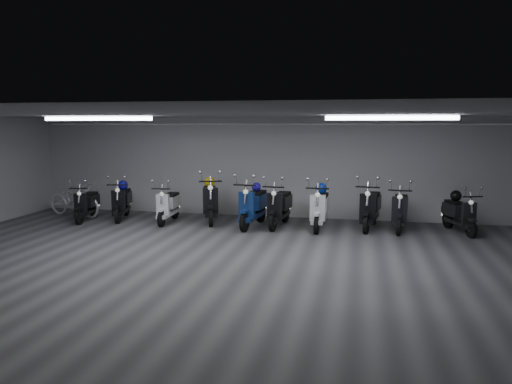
% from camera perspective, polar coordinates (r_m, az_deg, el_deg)
% --- Properties ---
extents(floor, '(14.00, 10.00, 0.01)m').
position_cam_1_polar(floor, '(9.25, -3.97, -8.59)').
color(floor, '#3D3D40').
rests_on(floor, ground).
extents(ceiling, '(14.00, 10.00, 0.01)m').
position_cam_1_polar(ceiling, '(8.87, -4.14, 9.09)').
color(ceiling, slate).
rests_on(ceiling, ground).
extents(back_wall, '(14.00, 0.01, 2.80)m').
position_cam_1_polar(back_wall, '(13.80, 1.72, 2.87)').
color(back_wall, '#A4A4A7').
rests_on(back_wall, ground).
extents(front_wall, '(14.00, 0.01, 2.80)m').
position_cam_1_polar(front_wall, '(4.47, -22.34, -8.63)').
color(front_wall, '#A4A4A7').
rests_on(front_wall, ground).
extents(fluor_strip_left, '(2.40, 0.18, 0.08)m').
position_cam_1_polar(fluor_strip_left, '(10.98, -18.00, 8.17)').
color(fluor_strip_left, white).
rests_on(fluor_strip_left, ceiling).
extents(fluor_strip_right, '(2.40, 0.18, 0.08)m').
position_cam_1_polar(fluor_strip_right, '(9.54, 15.43, 8.36)').
color(fluor_strip_right, white).
rests_on(fluor_strip_right, ceiling).
extents(conduit, '(13.60, 0.05, 0.05)m').
position_cam_1_polar(conduit, '(13.66, 1.68, 7.94)').
color(conduit, white).
rests_on(conduit, back_wall).
extents(scooter_0, '(0.80, 1.67, 1.19)m').
position_cam_1_polar(scooter_0, '(14.01, -19.21, -0.81)').
color(scooter_0, black).
rests_on(scooter_0, floor).
extents(scooter_1, '(1.03, 1.82, 1.29)m').
position_cam_1_polar(scooter_1, '(13.93, -15.43, -0.51)').
color(scooter_1, black).
rests_on(scooter_1, floor).
extents(scooter_2, '(0.64, 1.67, 1.22)m').
position_cam_1_polar(scooter_2, '(13.20, -10.24, -0.94)').
color(scooter_2, white).
rests_on(scooter_2, floor).
extents(scooter_3, '(1.25, 2.07, 1.46)m').
position_cam_1_polar(scooter_3, '(13.15, -5.40, -0.36)').
color(scooter_3, black).
rests_on(scooter_3, floor).
extents(scooter_4, '(0.86, 1.98, 1.43)m').
position_cam_1_polar(scooter_4, '(12.45, -0.35, -0.86)').
color(scooter_4, navy).
rests_on(scooter_4, floor).
extents(scooter_5, '(0.80, 1.89, 1.37)m').
position_cam_1_polar(scooter_5, '(12.50, 2.76, -0.99)').
color(scooter_5, black).
rests_on(scooter_5, floor).
extents(scooter_6, '(0.67, 1.87, 1.38)m').
position_cam_1_polar(scooter_6, '(12.30, 7.48, -1.17)').
color(scooter_6, silver).
rests_on(scooter_6, floor).
extents(scooter_7, '(0.93, 1.97, 1.41)m').
position_cam_1_polar(scooter_7, '(12.55, 13.25, -1.05)').
color(scooter_7, black).
rests_on(scooter_7, floor).
extents(scooter_8, '(0.80, 1.86, 1.34)m').
position_cam_1_polar(scooter_8, '(12.53, 16.53, -1.35)').
color(scooter_8, black).
rests_on(scooter_8, floor).
extents(scooter_9, '(1.02, 1.70, 1.20)m').
position_cam_1_polar(scooter_9, '(12.77, 22.74, -1.80)').
color(scooter_9, black).
rests_on(scooter_9, floor).
extents(bicycle, '(1.98, 1.14, 1.21)m').
position_cam_1_polar(bicycle, '(14.81, -20.50, -0.38)').
color(bicycle, silver).
rests_on(bicycle, floor).
extents(helmet_0, '(0.29, 0.29, 0.29)m').
position_cam_1_polar(helmet_0, '(12.51, 7.63, 0.41)').
color(helmet_0, '#0E2E9D').
rests_on(helmet_0, scooter_6).
extents(helmet_1, '(0.29, 0.29, 0.29)m').
position_cam_1_polar(helmet_1, '(13.38, -5.44, 1.16)').
color(helmet_1, '#DFB80D').
rests_on(helmet_1, scooter_3).
extents(helmet_2, '(0.23, 0.23, 0.23)m').
position_cam_1_polar(helmet_2, '(12.66, 0.04, 0.60)').
color(helmet_2, '#1C0E9F').
rests_on(helmet_2, scooter_4).
extents(helmet_3, '(0.27, 0.27, 0.27)m').
position_cam_1_polar(helmet_3, '(12.92, 22.33, -0.41)').
color(helmet_3, black).
rests_on(helmet_3, scooter_9).
extents(helmet_4, '(0.26, 0.26, 0.26)m').
position_cam_1_polar(helmet_4, '(14.12, -15.28, 0.79)').
color(helmet_4, '#100E9A').
rests_on(helmet_4, scooter_1).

